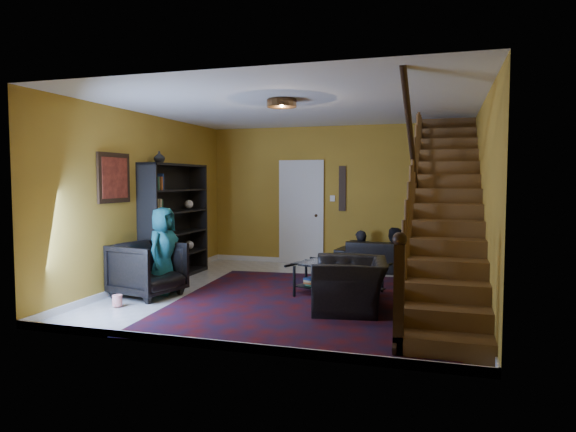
{
  "coord_description": "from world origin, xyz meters",
  "views": [
    {
      "loc": [
        2.1,
        -7.4,
        1.72
      ],
      "look_at": [
        -0.28,
        0.4,
        1.15
      ],
      "focal_mm": 32.0,
      "sensor_mm": 36.0,
      "label": 1
    }
  ],
  "objects_px": {
    "bookshelf": "(176,223)",
    "coffee_table": "(339,277)",
    "armchair_right": "(350,285)",
    "sofa": "(390,256)",
    "armchair_left": "(148,269)"
  },
  "relations": [
    {
      "from": "bookshelf",
      "to": "sofa",
      "type": "relative_size",
      "value": 1.0
    },
    {
      "from": "sofa",
      "to": "coffee_table",
      "type": "height_order",
      "value": "sofa"
    },
    {
      "from": "sofa",
      "to": "coffee_table",
      "type": "bearing_deg",
      "value": 83.47
    },
    {
      "from": "armchair_right",
      "to": "sofa",
      "type": "bearing_deg",
      "value": 167.6
    },
    {
      "from": "sofa",
      "to": "armchair_left",
      "type": "distance_m",
      "value": 4.5
    },
    {
      "from": "armchair_right",
      "to": "coffee_table",
      "type": "height_order",
      "value": "armchair_right"
    },
    {
      "from": "sofa",
      "to": "coffee_table",
      "type": "xyz_separation_m",
      "value": [
        -0.52,
        -2.29,
        -0.01
      ]
    },
    {
      "from": "sofa",
      "to": "armchair_left",
      "type": "xyz_separation_m",
      "value": [
        -3.2,
        -3.16,
        0.11
      ]
    },
    {
      "from": "bookshelf",
      "to": "coffee_table",
      "type": "bearing_deg",
      "value": -10.9
    },
    {
      "from": "sofa",
      "to": "armchair_left",
      "type": "relative_size",
      "value": 2.24
    },
    {
      "from": "armchair_left",
      "to": "coffee_table",
      "type": "distance_m",
      "value": 2.83
    },
    {
      "from": "sofa",
      "to": "bookshelf",
      "type": "bearing_deg",
      "value": 31.83
    },
    {
      "from": "armchair_left",
      "to": "armchair_right",
      "type": "distance_m",
      "value": 3.0
    },
    {
      "from": "bookshelf",
      "to": "sofa",
      "type": "xyz_separation_m",
      "value": [
        3.56,
        1.7,
        -0.67
      ]
    },
    {
      "from": "armchair_left",
      "to": "coffee_table",
      "type": "xyz_separation_m",
      "value": [
        2.68,
        0.87,
        -0.13
      ]
    }
  ]
}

